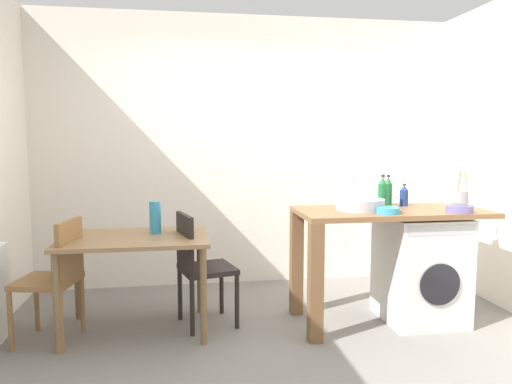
% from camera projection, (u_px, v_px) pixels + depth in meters
% --- Properties ---
extents(ground_plane, '(5.46, 5.46, 0.00)m').
position_uv_depth(ground_plane, '(281.00, 353.00, 3.31)').
color(ground_plane, slate).
extents(wall_back, '(4.60, 0.10, 2.70)m').
position_uv_depth(wall_back, '(247.00, 152.00, 4.88)').
color(wall_back, silver).
rests_on(wall_back, ground_plane).
extents(dining_table, '(1.10, 0.76, 0.74)m').
position_uv_depth(dining_table, '(135.00, 249.00, 3.63)').
color(dining_table, olive).
rests_on(dining_table, ground_plane).
extents(chair_person_seat, '(0.47, 0.47, 0.90)m').
position_uv_depth(chair_person_seat, '(56.00, 274.00, 3.45)').
color(chair_person_seat, olive).
rests_on(chair_person_seat, ground_plane).
extents(chair_opposite, '(0.49, 0.49, 0.90)m').
position_uv_depth(chair_opposite, '(198.00, 263.00, 3.75)').
color(chair_opposite, black).
rests_on(chair_opposite, ground_plane).
extents(kitchen_counter, '(1.50, 0.68, 0.92)m').
position_uv_depth(kitchen_counter, '(366.00, 230.00, 3.77)').
color(kitchen_counter, brown).
rests_on(kitchen_counter, ground_plane).
extents(washing_machine, '(0.60, 0.61, 0.86)m').
position_uv_depth(washing_machine, '(420.00, 268.00, 3.88)').
color(washing_machine, silver).
rests_on(washing_machine, ground_plane).
extents(sink_basin, '(0.38, 0.38, 0.09)m').
position_uv_depth(sink_basin, '(360.00, 204.00, 3.74)').
color(sink_basin, '#9EA0A5').
rests_on(sink_basin, kitchen_counter).
extents(tap, '(0.02, 0.02, 0.28)m').
position_uv_depth(tap, '(352.00, 190.00, 3.91)').
color(tap, '#B2B2B7').
rests_on(tap, kitchen_counter).
extents(bottle_tall_green, '(0.07, 0.07, 0.27)m').
position_uv_depth(bottle_tall_green, '(382.00, 193.00, 3.84)').
color(bottle_tall_green, '#19592D').
rests_on(bottle_tall_green, kitchen_counter).
extents(bottle_squat_brown, '(0.07, 0.07, 0.26)m').
position_uv_depth(bottle_squat_brown, '(388.00, 191.00, 4.03)').
color(bottle_squat_brown, '#19592D').
rests_on(bottle_squat_brown, kitchen_counter).
extents(bottle_clear_small, '(0.07, 0.07, 0.19)m').
position_uv_depth(bottle_clear_small, '(404.00, 196.00, 3.99)').
color(bottle_clear_small, navy).
rests_on(bottle_clear_small, kitchen_counter).
extents(mixing_bowl, '(0.18, 0.18, 0.05)m').
position_uv_depth(mixing_bowl, '(388.00, 210.00, 3.57)').
color(mixing_bowl, teal).
rests_on(mixing_bowl, kitchen_counter).
extents(utensil_crock, '(0.11, 0.11, 0.30)m').
position_uv_depth(utensil_crock, '(461.00, 198.00, 3.93)').
color(utensil_crock, gray).
rests_on(utensil_crock, kitchen_counter).
extents(colander, '(0.20, 0.20, 0.06)m').
position_uv_depth(colander, '(460.00, 208.00, 3.64)').
color(colander, slate).
rests_on(colander, kitchen_counter).
extents(vase, '(0.09, 0.09, 0.25)m').
position_uv_depth(vase, '(155.00, 217.00, 3.73)').
color(vase, teal).
rests_on(vase, dining_table).
extents(scissors, '(0.15, 0.06, 0.01)m').
position_uv_depth(scissors, '(391.00, 211.00, 3.68)').
color(scissors, '#B2B2B7').
rests_on(scissors, kitchen_counter).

